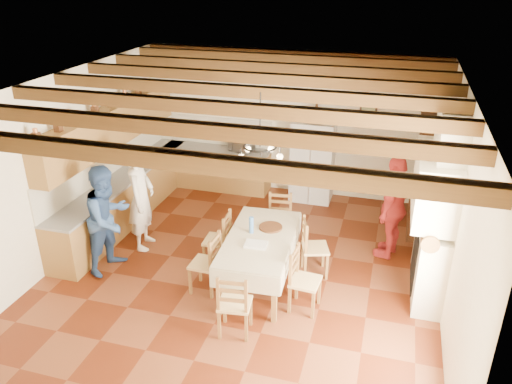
{
  "coord_description": "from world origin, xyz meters",
  "views": [
    {
      "loc": [
        2.07,
        -6.55,
        4.53
      ],
      "look_at": [
        0.1,
        0.3,
        1.25
      ],
      "focal_mm": 35.0,
      "sensor_mm": 36.0,
      "label": 1
    }
  ],
  "objects_px": {
    "person_man": "(141,198)",
    "person_woman_blue": "(109,219)",
    "chair_right_near": "(305,280)",
    "chair_end_near": "(235,302)",
    "hutch": "(428,176)",
    "chair_right_far": "(315,247)",
    "refrigerator": "(313,160)",
    "microwave": "(241,145)",
    "dining_table": "(260,242)",
    "chair_left_near": "(205,262)",
    "chair_left_far": "(217,239)",
    "chair_end_far": "(279,222)",
    "person_woman_red": "(393,207)"
  },
  "relations": [
    {
      "from": "person_woman_blue",
      "to": "person_woman_red",
      "type": "relative_size",
      "value": 0.99
    },
    {
      "from": "chair_left_far",
      "to": "hutch",
      "type": "bearing_deg",
      "value": 121.55
    },
    {
      "from": "chair_right_near",
      "to": "person_woman_blue",
      "type": "distance_m",
      "value": 3.22
    },
    {
      "from": "hutch",
      "to": "microwave",
      "type": "relative_size",
      "value": 4.33
    },
    {
      "from": "chair_end_far",
      "to": "chair_right_far",
      "type": "bearing_deg",
      "value": -48.25
    },
    {
      "from": "person_man",
      "to": "person_woman_red",
      "type": "bearing_deg",
      "value": -87.87
    },
    {
      "from": "chair_left_far",
      "to": "microwave",
      "type": "relative_size",
      "value": 1.95
    },
    {
      "from": "refrigerator",
      "to": "chair_left_far",
      "type": "bearing_deg",
      "value": -108.7
    },
    {
      "from": "chair_end_near",
      "to": "chair_left_far",
      "type": "bearing_deg",
      "value": -69.23
    },
    {
      "from": "dining_table",
      "to": "person_man",
      "type": "bearing_deg",
      "value": 166.13
    },
    {
      "from": "chair_right_far",
      "to": "person_woman_red",
      "type": "relative_size",
      "value": 0.54
    },
    {
      "from": "refrigerator",
      "to": "microwave",
      "type": "xyz_separation_m",
      "value": [
        -1.54,
        -0.02,
        0.19
      ]
    },
    {
      "from": "chair_right_far",
      "to": "chair_end_far",
      "type": "distance_m",
      "value": 1.0
    },
    {
      "from": "chair_left_far",
      "to": "microwave",
      "type": "xyz_separation_m",
      "value": [
        -0.52,
        2.96,
        0.56
      ]
    },
    {
      "from": "chair_left_near",
      "to": "chair_left_far",
      "type": "bearing_deg",
      "value": -172.86
    },
    {
      "from": "person_man",
      "to": "person_woman_blue",
      "type": "height_order",
      "value": "person_man"
    },
    {
      "from": "person_man",
      "to": "microwave",
      "type": "relative_size",
      "value": 3.7
    },
    {
      "from": "chair_right_far",
      "to": "person_man",
      "type": "distance_m",
      "value": 3.03
    },
    {
      "from": "microwave",
      "to": "dining_table",
      "type": "bearing_deg",
      "value": -50.36
    },
    {
      "from": "chair_right_far",
      "to": "person_woman_red",
      "type": "xyz_separation_m",
      "value": [
        1.12,
        0.92,
        0.41
      ]
    },
    {
      "from": "chair_left_far",
      "to": "person_woman_red",
      "type": "distance_m",
      "value": 2.93
    },
    {
      "from": "refrigerator",
      "to": "chair_right_far",
      "type": "relative_size",
      "value": 1.76
    },
    {
      "from": "chair_left_near",
      "to": "chair_right_far",
      "type": "relative_size",
      "value": 1.0
    },
    {
      "from": "dining_table",
      "to": "chair_left_near",
      "type": "relative_size",
      "value": 2.02
    },
    {
      "from": "person_woman_red",
      "to": "chair_left_near",
      "type": "bearing_deg",
      "value": -37.46
    },
    {
      "from": "person_man",
      "to": "person_woman_blue",
      "type": "relative_size",
      "value": 1.03
    },
    {
      "from": "hutch",
      "to": "dining_table",
      "type": "height_order",
      "value": "hutch"
    },
    {
      "from": "refrigerator",
      "to": "person_man",
      "type": "xyz_separation_m",
      "value": [
        -2.45,
        -2.75,
        0.07
      ]
    },
    {
      "from": "chair_left_near",
      "to": "chair_end_far",
      "type": "xyz_separation_m",
      "value": [
        0.76,
        1.56,
        0.0
      ]
    },
    {
      "from": "dining_table",
      "to": "person_woman_blue",
      "type": "relative_size",
      "value": 1.09
    },
    {
      "from": "chair_right_near",
      "to": "chair_end_near",
      "type": "bearing_deg",
      "value": 137.9
    },
    {
      "from": "chair_right_near",
      "to": "person_woman_red",
      "type": "relative_size",
      "value": 0.54
    },
    {
      "from": "hutch",
      "to": "chair_right_far",
      "type": "relative_size",
      "value": 2.22
    },
    {
      "from": "chair_left_far",
      "to": "chair_right_far",
      "type": "bearing_deg",
      "value": 94.59
    },
    {
      "from": "refrigerator",
      "to": "chair_left_near",
      "type": "height_order",
      "value": "refrigerator"
    },
    {
      "from": "chair_right_far",
      "to": "hutch",
      "type": "bearing_deg",
      "value": -57.7
    },
    {
      "from": "chair_right_near",
      "to": "chair_right_far",
      "type": "bearing_deg",
      "value": 6.01
    },
    {
      "from": "chair_end_far",
      "to": "microwave",
      "type": "relative_size",
      "value": 1.95
    },
    {
      "from": "chair_left_far",
      "to": "person_man",
      "type": "bearing_deg",
      "value": -101.59
    },
    {
      "from": "hutch",
      "to": "chair_right_far",
      "type": "distance_m",
      "value": 2.64
    },
    {
      "from": "refrigerator",
      "to": "chair_end_far",
      "type": "bearing_deg",
      "value": -95.23
    },
    {
      "from": "chair_left_near",
      "to": "person_man",
      "type": "relative_size",
      "value": 0.53
    },
    {
      "from": "chair_right_near",
      "to": "person_woman_blue",
      "type": "height_order",
      "value": "person_woman_blue"
    },
    {
      "from": "person_woman_blue",
      "to": "chair_end_far",
      "type": "bearing_deg",
      "value": -47.97
    },
    {
      "from": "chair_right_far",
      "to": "chair_end_near",
      "type": "height_order",
      "value": "same"
    },
    {
      "from": "refrigerator",
      "to": "chair_left_far",
      "type": "distance_m",
      "value": 3.17
    },
    {
      "from": "chair_right_near",
      "to": "chair_end_near",
      "type": "relative_size",
      "value": 1.0
    },
    {
      "from": "chair_end_near",
      "to": "chair_left_near",
      "type": "bearing_deg",
      "value": -54.38
    },
    {
      "from": "hutch",
      "to": "chair_left_far",
      "type": "bearing_deg",
      "value": -145.46
    },
    {
      "from": "hutch",
      "to": "chair_right_near",
      "type": "xyz_separation_m",
      "value": [
        -1.63,
        -2.92,
        -0.59
      ]
    }
  ]
}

